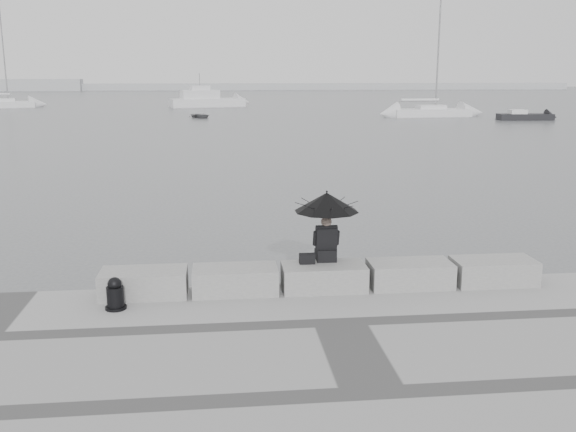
{
  "coord_description": "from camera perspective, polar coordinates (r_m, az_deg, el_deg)",
  "views": [
    {
      "loc": [
        -1.94,
        -12.07,
        4.62
      ],
      "look_at": [
        -0.32,
        3.0,
        1.19
      ],
      "focal_mm": 40.0,
      "sensor_mm": 36.0,
      "label": 1
    }
  ],
  "objects": [
    {
      "name": "seated_person",
      "position": [
        12.35,
        3.46,
        0.59
      ],
      "size": [
        1.26,
        1.26,
        1.39
      ],
      "rotation": [
        0.0,
        0.0,
        -0.02
      ],
      "color": "black",
      "rests_on": "stone_block_centre"
    },
    {
      "name": "stone_block_right",
      "position": [
        12.77,
        10.77,
        -5.11
      ],
      "size": [
        1.6,
        0.8,
        0.5
      ],
      "primitive_type": "cube",
      "color": "gray",
      "rests_on": "promenade"
    },
    {
      "name": "motor_cruiser",
      "position": [
        87.05,
        -7.19,
        10.19
      ],
      "size": [
        10.17,
        5.34,
        4.5
      ],
      "rotation": [
        0.0,
        0.0,
        0.27
      ],
      "color": "white",
      "rests_on": "ground"
    },
    {
      "name": "dinghy",
      "position": [
        66.31,
        -7.75,
        8.83
      ],
      "size": [
        2.88,
        2.63,
        0.47
      ],
      "primitive_type": "imported",
      "rotation": [
        0.0,
        0.0,
        0.67
      ],
      "color": "slate",
      "rests_on": "ground"
    },
    {
      "name": "stone_block_far_right",
      "position": [
        13.36,
        17.79,
        -4.71
      ],
      "size": [
        1.6,
        0.8,
        0.5
      ],
      "primitive_type": "cube",
      "color": "gray",
      "rests_on": "promenade"
    },
    {
      "name": "bag",
      "position": [
        12.36,
        1.71,
        -3.81
      ],
      "size": [
        0.3,
        0.17,
        0.19
      ],
      "primitive_type": "cube",
      "color": "black",
      "rests_on": "stone_block_centre"
    },
    {
      "name": "ground",
      "position": [
        13.07,
        2.83,
        -7.97
      ],
      "size": [
        360.0,
        360.0,
        0.0
      ],
      "primitive_type": "plane",
      "color": "#4F5154",
      "rests_on": "ground"
    },
    {
      "name": "small_motorboat",
      "position": [
        66.98,
        20.32,
        8.28
      ],
      "size": [
        5.31,
        1.94,
        1.1
      ],
      "rotation": [
        0.0,
        0.0,
        -0.07
      ],
      "color": "black",
      "rests_on": "ground"
    },
    {
      "name": "stone_block_left",
      "position": [
        12.25,
        -4.72,
        -5.71
      ],
      "size": [
        1.6,
        0.8,
        0.5
      ],
      "primitive_type": "cube",
      "color": "gray",
      "rests_on": "promenade"
    },
    {
      "name": "sailboat_right",
      "position": [
        69.32,
        12.56,
        9.05
      ],
      "size": [
        8.4,
        3.08,
        12.9
      ],
      "rotation": [
        0.0,
        0.0,
        0.08
      ],
      "color": "white",
      "rests_on": "ground"
    },
    {
      "name": "mooring_bollard",
      "position": [
        11.78,
        -15.1,
        -6.89
      ],
      "size": [
        0.38,
        0.38,
        0.59
      ],
      "color": "black",
      "rests_on": "promenade"
    },
    {
      "name": "distant_landmass",
      "position": [
        166.74,
        -8.42,
        11.32
      ],
      "size": [
        180.0,
        8.0,
        2.8
      ],
      "color": "#A9ACAE",
      "rests_on": "ground"
    },
    {
      "name": "sailboat_left",
      "position": [
        91.97,
        -23.88,
        9.12
      ],
      "size": [
        7.58,
        4.55,
        12.9
      ],
      "rotation": [
        0.0,
        0.0,
        0.32
      ],
      "color": "white",
      "rests_on": "ground"
    },
    {
      "name": "stone_block_centre",
      "position": [
        12.4,
        3.19,
        -5.45
      ],
      "size": [
        1.6,
        0.8,
        0.5
      ],
      "primitive_type": "cube",
      "color": "gray",
      "rests_on": "promenade"
    },
    {
      "name": "stone_block_far_left",
      "position": [
        12.33,
        -12.68,
        -5.85
      ],
      "size": [
        1.6,
        0.8,
        0.5
      ],
      "primitive_type": "cube",
      "color": "gray",
      "rests_on": "promenade"
    }
  ]
}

